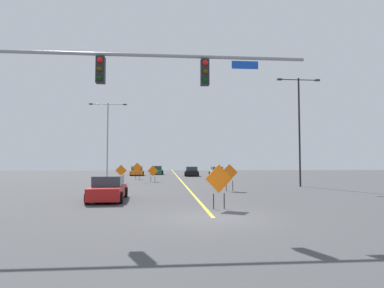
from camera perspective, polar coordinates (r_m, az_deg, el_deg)
ground at (r=13.15m, az=3.81°, el=-12.87°), size 135.86×135.86×0.00m
road_centre_stripe at (r=50.64m, az=-2.70°, el=-5.60°), size 0.16×75.48×0.01m
traffic_signal_assembly at (r=13.39m, az=-15.90°, el=10.01°), size 12.49×0.44×7.13m
street_lamp_mid_right at (r=30.81m, az=18.36°, el=3.56°), size 3.98×0.24×9.79m
street_lamp_far_right at (r=42.06m, az=-14.64°, el=1.70°), size 4.68×0.24×9.59m
construction_sign_left_shoulder at (r=15.46m, az=4.74°, el=-6.44°), size 1.35×0.25×2.10m
construction_sign_left_lane at (r=41.13m, az=-9.61°, el=-4.29°), size 1.28×0.09×2.09m
construction_sign_right_lane at (r=31.95m, az=-12.38°, el=-4.81°), size 1.10×0.11×1.92m
construction_sign_median_far at (r=35.99m, az=-6.91°, el=-4.85°), size 1.18×0.12×1.79m
construction_sign_right_shoulder at (r=24.82m, az=6.61°, el=-5.23°), size 1.25×0.19×2.03m
car_black_mid at (r=49.36m, az=-0.09°, el=-4.90°), size 2.21×4.26×1.44m
car_white_far at (r=51.85m, az=4.35°, el=-4.81°), size 2.01×4.56×1.39m
car_green_near at (r=55.97m, az=-6.16°, el=-4.65°), size 2.11×3.90×1.46m
car_orange_approaching at (r=52.42m, az=-9.65°, el=-4.74°), size 2.28×3.89×1.44m
car_red_passing at (r=19.48m, az=-14.51°, el=-7.61°), size 2.07×4.53×1.41m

